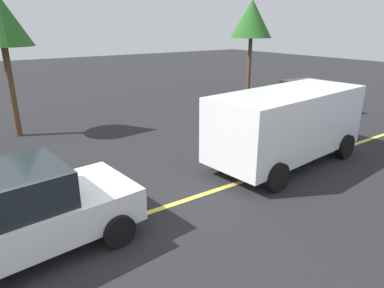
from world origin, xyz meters
name	(u,v)px	position (x,y,z in m)	size (l,w,h in m)	color
ground_plane	(37,250)	(0.00, 0.00, 0.00)	(80.00, 80.00, 0.00)	#262628
lane_marking_centre	(172,205)	(3.00, 0.00, 0.01)	(28.00, 0.16, 0.01)	#E0D14C
white_van	(288,122)	(7.23, 0.31, 1.27)	(5.37, 2.68, 2.20)	white
car_white_crossing	(19,213)	(-0.17, 0.03, 0.83)	(4.21, 2.38, 1.66)	white
car_yellow_near_curb	(307,98)	(12.59, 3.70, 0.80)	(4.03, 2.39, 1.61)	gold
tree_left_verge	(0,20)	(1.04, 7.88, 4.13)	(2.04, 2.04, 5.09)	#513823
tree_centre_verge	(252,19)	(13.62, 8.64, 4.27)	(2.28, 2.28, 5.32)	#513823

